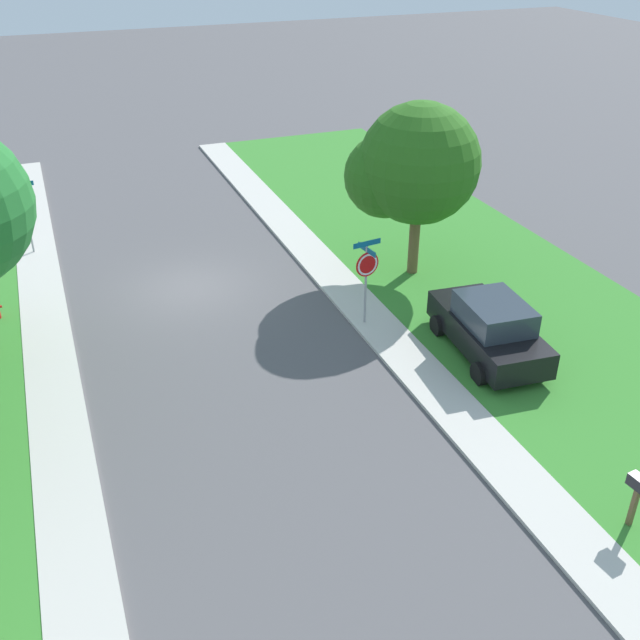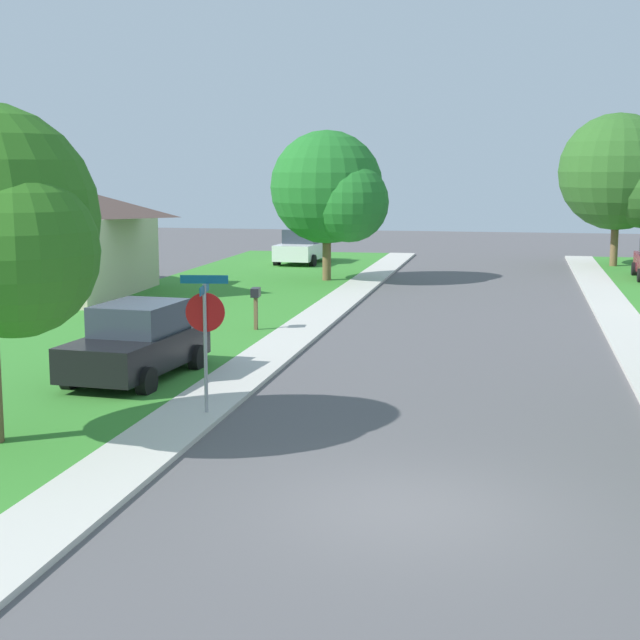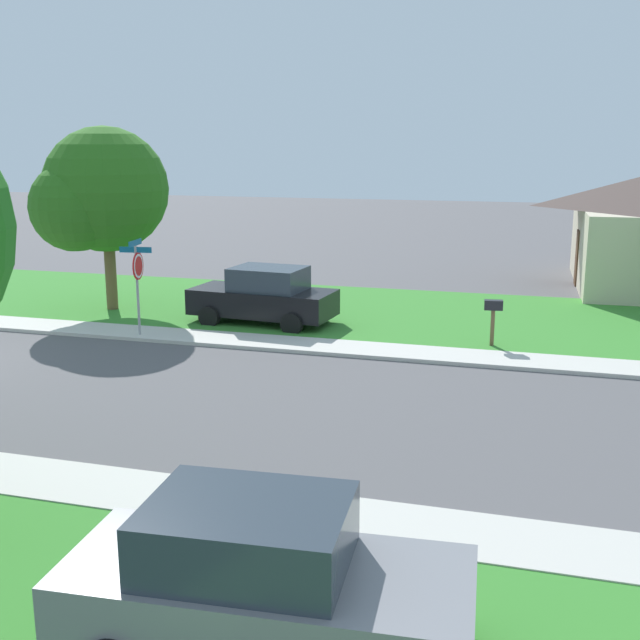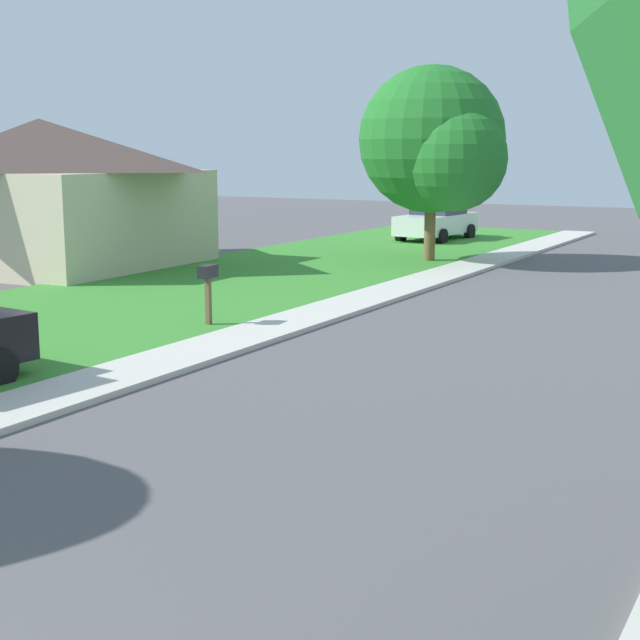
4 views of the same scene
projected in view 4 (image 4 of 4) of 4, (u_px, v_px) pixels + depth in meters
sidewalk_west at (203, 350)px, 16.65m from camera, size 1.40×56.00×0.10m
lawn_west at (19, 326)px, 18.91m from camera, size 8.00×56.00×0.08m
car_white_behind_trees at (437, 219)px, 37.09m from camera, size 2.23×4.40×1.76m
tree_sidewalk_near at (437, 144)px, 29.04m from camera, size 5.04×4.69×6.31m
house_left_setback at (42, 190)px, 28.87m from camera, size 9.22×8.05×4.60m
mailbox at (208, 280)px, 18.76m from camera, size 0.29×0.50×1.31m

